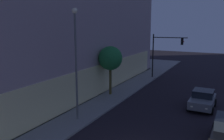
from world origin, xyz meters
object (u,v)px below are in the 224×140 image
object	(u,v)px
street_lamp_sidewalk	(76,52)
car_grey	(203,99)
sidewalk_tree	(110,58)
traffic_light_far_corner	(164,49)
modern_building	(8,2)

from	to	relation	value
street_lamp_sidewalk	car_grey	bearing A→B (deg)	-48.64
sidewalk_tree	traffic_light_far_corner	bearing A→B (deg)	-15.27
sidewalk_tree	car_grey	world-z (taller)	sidewalk_tree
traffic_light_far_corner	sidewalk_tree	xyz separation A→B (m)	(-10.70, 2.92, -0.21)
modern_building	sidewalk_tree	size ratio (longest dim) A/B	6.21
traffic_light_far_corner	street_lamp_sidewalk	size ratio (longest dim) A/B	0.71
street_lamp_sidewalk	car_grey	xyz separation A→B (m)	(7.65, -8.69, -4.73)
traffic_light_far_corner	car_grey	xyz separation A→B (m)	(-10.50, -6.58, -3.46)
street_lamp_sidewalk	traffic_light_far_corner	bearing A→B (deg)	-6.62
sidewalk_tree	car_grey	bearing A→B (deg)	-88.77
modern_building	traffic_light_far_corner	xyz separation A→B (m)	(9.74, -19.01, -6.32)
traffic_light_far_corner	sidewalk_tree	size ratio (longest dim) A/B	1.18
modern_building	car_grey	distance (m)	27.41
traffic_light_far_corner	street_lamp_sidewalk	xyz separation A→B (m)	(-18.15, 2.11, 1.27)
traffic_light_far_corner	car_grey	world-z (taller)	traffic_light_far_corner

